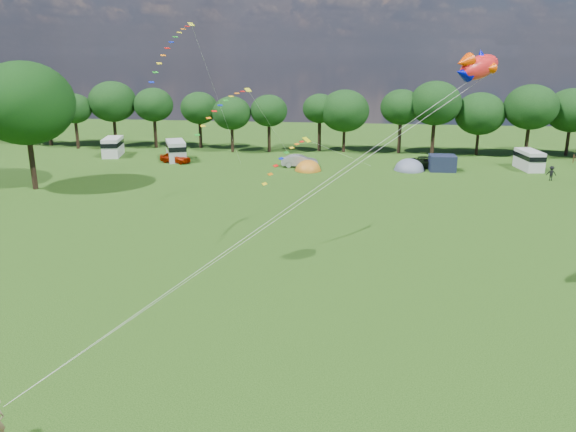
# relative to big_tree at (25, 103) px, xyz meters

# --- Properties ---
(ground_plane) EXTENTS (180.00, 180.00, 0.00)m
(ground_plane) POSITION_rel_big_tree_xyz_m (30.00, -28.00, -9.02)
(ground_plane) COLOR black
(ground_plane) RESTS_ON ground
(tree_line) EXTENTS (102.98, 10.98, 10.27)m
(tree_line) POSITION_rel_big_tree_xyz_m (35.30, 26.99, -2.67)
(tree_line) COLOR black
(tree_line) RESTS_ON ground
(big_tree) EXTENTS (10.00, 10.00, 13.28)m
(big_tree) POSITION_rel_big_tree_xyz_m (0.00, 0.00, 0.00)
(big_tree) COLOR black
(big_tree) RESTS_ON ground
(car_a) EXTENTS (4.60, 2.96, 1.43)m
(car_a) POSITION_rel_big_tree_xyz_m (10.04, 16.20, -8.30)
(car_a) COLOR #931800
(car_a) RESTS_ON ground
(car_b) EXTENTS (4.51, 2.17, 1.53)m
(car_b) POSITION_rel_big_tree_xyz_m (26.60, 15.71, -8.25)
(car_b) COLOR gray
(car_b) RESTS_ON ground
(car_d) EXTENTS (5.74, 3.79, 1.44)m
(car_d) POSITION_rel_big_tree_xyz_m (42.67, 17.24, -8.30)
(car_d) COLOR black
(car_d) RESTS_ON ground
(campervan_a) EXTENTS (3.38, 5.58, 2.55)m
(campervan_a) POSITION_rel_big_tree_xyz_m (-0.26, 19.92, -7.65)
(campervan_a) COLOR silver
(campervan_a) RESTS_ON ground
(campervan_b) EXTENTS (4.27, 5.84, 2.63)m
(campervan_b) POSITION_rel_big_tree_xyz_m (9.59, 17.92, -7.60)
(campervan_b) COLOR #B3B3B5
(campervan_b) RESTS_ON ground
(campervan_d) EXTENTS (2.79, 5.14, 2.39)m
(campervan_d) POSITION_rel_big_tree_xyz_m (55.02, 17.94, -7.73)
(campervan_d) COLOR silver
(campervan_d) RESTS_ON ground
(tent_orange) EXTENTS (3.28, 3.59, 2.56)m
(tent_orange) POSITION_rel_big_tree_xyz_m (27.92, 13.56, -9.00)
(tent_orange) COLOR #C0721B
(tent_orange) RESTS_ON ground
(tent_greyblue) EXTENTS (3.79, 4.15, 2.82)m
(tent_greyblue) POSITION_rel_big_tree_xyz_m (40.31, 15.48, -9.00)
(tent_greyblue) COLOR slate
(tent_greyblue) RESTS_ON ground
(awning_navy) EXTENTS (3.18, 2.61, 1.94)m
(awning_navy) POSITION_rel_big_tree_xyz_m (44.25, 15.58, -8.05)
(awning_navy) COLOR #1A2039
(awning_navy) RESTS_ON ground
(fish_kite) EXTENTS (3.10, 3.01, 1.83)m
(fish_kite) POSITION_rel_big_tree_xyz_m (40.28, -23.06, 4.34)
(fish_kite) COLOR red
(fish_kite) RESTS_ON ground
(streamer_kite_a) EXTENTS (3.32, 5.60, 5.76)m
(streamer_kite_a) POSITION_rel_big_tree_xyz_m (15.65, 1.90, 5.93)
(streamer_kite_a) COLOR #C6D020
(streamer_kite_a) RESTS_ON ground
(streamer_kite_b) EXTENTS (4.20, 4.62, 3.77)m
(streamer_kite_b) POSITION_rel_big_tree_xyz_m (22.64, -5.48, 0.72)
(streamer_kite_b) COLOR yellow
(streamer_kite_b) RESTS_ON ground
(streamer_kite_c) EXTENTS (3.03, 4.95, 2.79)m
(streamer_kite_c) POSITION_rel_big_tree_xyz_m (29.28, -13.51, -2.09)
(streamer_kite_c) COLOR #D1DA0B
(streamer_kite_c) RESTS_ON ground
(walker_b) EXTENTS (1.14, 0.64, 1.68)m
(walker_b) POSITION_rel_big_tree_xyz_m (55.88, 11.79, -8.18)
(walker_b) COLOR black
(walker_b) RESTS_ON ground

